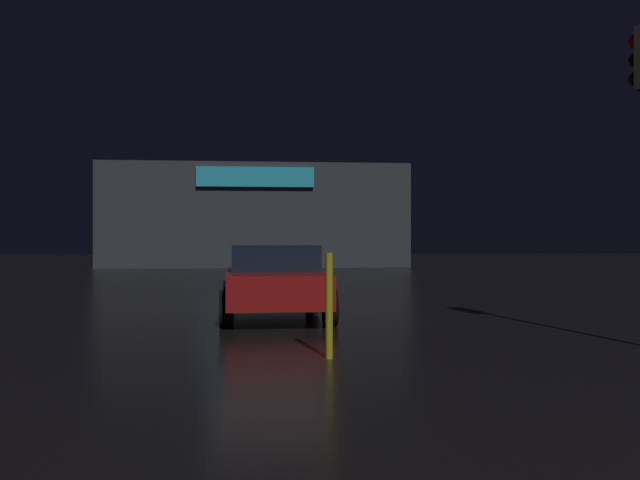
{
  "coord_description": "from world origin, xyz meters",
  "views": [
    {
      "loc": [
        -0.32,
        -14.73,
        1.43
      ],
      "look_at": [
        1.42,
        3.46,
        1.45
      ],
      "focal_mm": 38.7,
      "sensor_mm": 36.0,
      "label": 1
    }
  ],
  "objects": [
    {
      "name": "car_near",
      "position": [
        0.05,
        -1.85,
        0.7
      ],
      "size": [
        2.04,
        4.22,
        1.35
      ],
      "color": "#A51414",
      "rests_on": "ground"
    },
    {
      "name": "bollard_kerb_a",
      "position": [
        0.58,
        -6.42,
        0.64
      ],
      "size": [
        0.09,
        0.09,
        1.29
      ],
      "primitive_type": "cylinder",
      "color": "gold",
      "rests_on": "ground"
    },
    {
      "name": "store_building",
      "position": [
        -0.27,
        25.65,
        2.79
      ],
      "size": [
        16.53,
        8.85,
        5.57
      ],
      "color": "#33383D",
      "rests_on": "ground"
    },
    {
      "name": "ground_plane",
      "position": [
        0.0,
        0.0,
        0.0
      ],
      "size": [
        120.0,
        120.0,
        0.0
      ],
      "primitive_type": "plane",
      "color": "black"
    }
  ]
}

